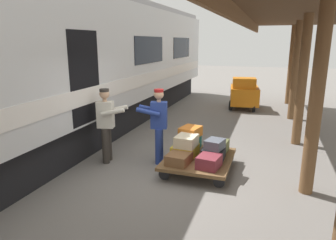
# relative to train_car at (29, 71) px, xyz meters

# --- Properties ---
(ground_plane) EXTENTS (60.00, 60.00, 0.00)m
(ground_plane) POSITION_rel_train_car_xyz_m (-3.60, -0.00, -2.06)
(ground_plane) COLOR slate
(platform_canopy) EXTENTS (3.20, 18.64, 3.56)m
(platform_canopy) POSITION_rel_train_car_xyz_m (-6.02, -0.00, 1.20)
(platform_canopy) COLOR brown
(platform_canopy) RESTS_ON ground_plane
(train_car) EXTENTS (3.03, 21.49, 4.00)m
(train_car) POSITION_rel_train_car_xyz_m (0.00, 0.00, 0.00)
(train_car) COLOR silver
(train_car) RESTS_ON ground_plane
(luggage_cart) EXTENTS (1.38, 1.70, 0.30)m
(luggage_cart) POSITION_rel_train_car_xyz_m (-3.97, -0.35, -1.81)
(luggage_cart) COLOR brown
(luggage_cart) RESTS_ON ground_plane
(suitcase_burgundy_valise) EXTENTS (0.47, 0.54, 0.24)m
(suitcase_burgundy_valise) POSITION_rel_train_car_xyz_m (-4.28, 0.12, -1.64)
(suitcase_burgundy_valise) COLOR maroon
(suitcase_burgundy_valise) RESTS_ON luggage_cart
(suitcase_yellow_case) EXTENTS (0.53, 0.58, 0.23)m
(suitcase_yellow_case) POSITION_rel_train_car_xyz_m (-3.66, -0.35, -1.65)
(suitcase_yellow_case) COLOR gold
(suitcase_yellow_case) RESTS_ON luggage_cart
(suitcase_olive_duffel) EXTENTS (0.48, 0.60, 0.25)m
(suitcase_olive_duffel) POSITION_rel_train_car_xyz_m (-4.28, -0.82, -1.64)
(suitcase_olive_duffel) COLOR brown
(suitcase_olive_duffel) RESTS_ON luggage_cart
(suitcase_teal_softside) EXTENTS (0.41, 0.61, 0.30)m
(suitcase_teal_softside) POSITION_rel_train_car_xyz_m (-3.66, -0.82, -1.61)
(suitcase_teal_softside) COLOR #1E666B
(suitcase_teal_softside) RESTS_ON luggage_cart
(suitcase_brown_leather) EXTENTS (0.48, 0.57, 0.21)m
(suitcase_brown_leather) POSITION_rel_train_car_xyz_m (-3.66, 0.12, -1.66)
(suitcase_brown_leather) COLOR brown
(suitcase_brown_leather) RESTS_ON luggage_cart
(suitcase_black_hardshell) EXTENTS (0.46, 0.50, 0.25)m
(suitcase_black_hardshell) POSITION_rel_train_car_xyz_m (-4.28, -0.35, -1.64)
(suitcase_black_hardshell) COLOR black
(suitcase_black_hardshell) RESTS_ON luggage_cart
(suitcase_cream_canvas) EXTENTS (0.46, 0.53, 0.24)m
(suitcase_cream_canvas) POSITION_rel_train_car_xyz_m (-3.70, -0.32, -1.41)
(suitcase_cream_canvas) COLOR beige
(suitcase_cream_canvas) RESTS_ON suitcase_yellow_case
(suitcase_slate_roller) EXTENTS (0.41, 0.48, 0.19)m
(suitcase_slate_roller) POSITION_rel_train_car_xyz_m (-4.31, -0.33, -1.42)
(suitcase_slate_roller) COLOR #4C515B
(suitcase_slate_roller) RESTS_ON suitcase_black_hardshell
(suitcase_orange_carryall) EXTENTS (0.49, 0.57, 0.23)m
(suitcase_orange_carryall) POSITION_rel_train_car_xyz_m (-3.66, -0.81, -1.35)
(suitcase_orange_carryall) COLOR #CC6B23
(suitcase_orange_carryall) RESTS_ON suitcase_teal_softside
(porter_in_overalls) EXTENTS (0.72, 0.53, 1.70)m
(porter_in_overalls) POSITION_rel_train_car_xyz_m (-2.98, -0.52, -1.14)
(porter_in_overalls) COLOR navy
(porter_in_overalls) RESTS_ON ground_plane
(porter_by_door) EXTENTS (0.72, 0.52, 1.70)m
(porter_by_door) POSITION_rel_train_car_xyz_m (-1.86, -0.19, -1.14)
(porter_by_door) COLOR #332D28
(porter_by_door) RESTS_ON ground_plane
(baggage_tug) EXTENTS (1.32, 1.83, 1.30)m
(baggage_tug) POSITION_rel_train_car_xyz_m (-4.29, -7.22, -1.43)
(baggage_tug) COLOR orange
(baggage_tug) RESTS_ON ground_plane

